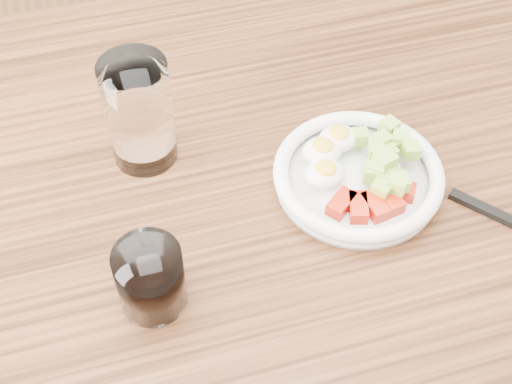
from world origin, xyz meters
TOP-DOWN VIEW (x-y plane):
  - dining_table at (0.00, 0.00)m, footprint 1.50×0.90m
  - bowl at (0.11, 0.01)m, footprint 0.19×0.19m
  - fork at (0.25, -0.08)m, footprint 0.12×0.15m
  - water_glass at (-0.11, 0.13)m, footprint 0.08×0.08m
  - coffee_glass at (-0.14, -0.07)m, footprint 0.07×0.07m

SIDE VIEW (x-z plane):
  - dining_table at x=0.00m, z-range 0.28..1.05m
  - fork at x=0.25m, z-range 0.77..0.78m
  - bowl at x=0.11m, z-range 0.76..0.81m
  - coffee_glass at x=-0.14m, z-range 0.77..0.85m
  - water_glass at x=-0.11m, z-range 0.77..0.91m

